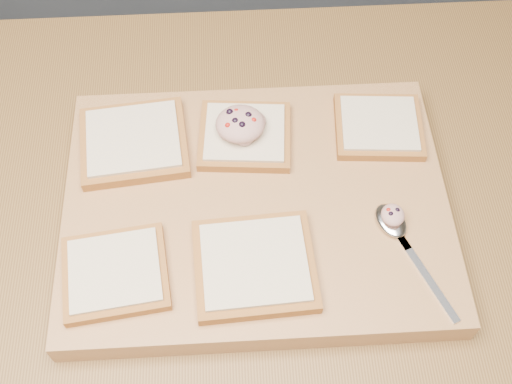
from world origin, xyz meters
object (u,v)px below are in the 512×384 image
cutting_board (256,207)px  spoon (396,229)px  tuna_salad_dollop (240,124)px  bread_far_center (245,135)px

cutting_board → spoon: size_ratio=2.94×
cutting_board → spoon: (0.16, -0.05, 0.02)m
cutting_board → spoon: spoon is taller
tuna_salad_dollop → cutting_board: bearing=-81.0°
bread_far_center → spoon: (0.17, -0.14, -0.00)m
spoon → cutting_board: bearing=161.8°
bread_far_center → tuna_salad_dollop: size_ratio=2.00×
tuna_salad_dollop → spoon: size_ratio=0.39×
bread_far_center → tuna_salad_dollop: (-0.01, 0.00, 0.02)m
cutting_board → tuna_salad_dollop: bearing=99.0°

